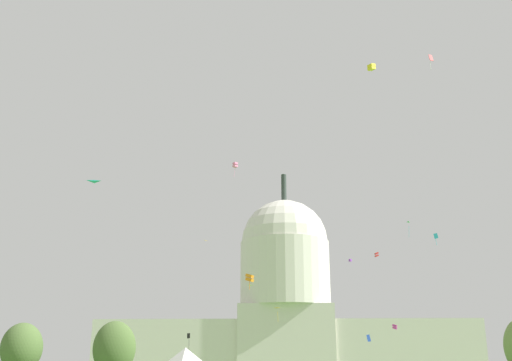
# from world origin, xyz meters

# --- Properties ---
(capitol_building) EXTENTS (121.03, 29.86, 68.99)m
(capitol_building) POSITION_xyz_m (1.11, 176.47, 21.88)
(capitol_building) COLOR beige
(capitol_building) RESTS_ON ground_plane
(tree_west_near) EXTENTS (8.60, 7.76, 11.74)m
(tree_west_near) POSITION_xyz_m (-30.53, 84.54, 6.94)
(tree_west_near) COLOR brown
(tree_west_near) RESTS_ON ground_plane
(tree_west_mid) EXTENTS (9.16, 9.25, 11.34)m
(tree_west_mid) POSITION_xyz_m (-46.71, 82.74, 6.94)
(tree_west_mid) COLOR #42301E
(tree_west_mid) RESTS_ON ground_plane
(kite_gold_low) EXTENTS (1.46, 0.77, 3.51)m
(kite_gold_low) POSITION_xyz_m (-1.32, 124.99, 17.60)
(kite_gold_low) COLOR gold
(kite_red_mid) EXTENTS (0.77, 0.73, 0.91)m
(kite_red_mid) POSITION_xyz_m (17.18, 83.91, 23.46)
(kite_red_mid) COLOR red
(kite_green_high) EXTENTS (1.28, 1.88, 4.14)m
(kite_green_high) POSITION_xyz_m (36.21, 145.88, 43.56)
(kite_green_high) COLOR green
(kite_orange_low) EXTENTS (1.33, 1.28, 2.31)m
(kite_orange_low) POSITION_xyz_m (-5.11, 61.93, 16.09)
(kite_orange_low) COLOR orange
(kite_lime_mid) EXTENTS (1.32, 0.70, 0.12)m
(kite_lime_mid) POSITION_xyz_m (-9.39, 153.40, 26.91)
(kite_lime_mid) COLOR #8CD133
(kite_pink_high) EXTENTS (1.53, 1.53, 4.07)m
(kite_pink_high) POSITION_xyz_m (-12.46, 129.24, 56.72)
(kite_pink_high) COLOR pink
(kite_blue_low) EXTENTS (0.82, 0.44, 1.42)m
(kite_blue_low) POSITION_xyz_m (16.42, 94.70, 9.12)
(kite_blue_low) COLOR blue
(kite_black_low) EXTENTS (0.92, 0.76, 4.37)m
(kite_black_low) POSITION_xyz_m (-25.37, 140.53, 11.83)
(kite_black_low) COLOR black
(kite_magenta_low) EXTENTS (1.33, 1.27, 1.26)m
(kite_magenta_low) POSITION_xyz_m (26.31, 120.94, 13.03)
(kite_magenta_low) COLOR #D1339E
(kite_cyan_mid) EXTENTS (0.94, 0.53, 2.75)m
(kite_cyan_mid) POSITION_xyz_m (34.20, 106.90, 31.64)
(kite_cyan_mid) COLOR #33BCDB
(kite_yellow_high) EXTENTS (1.14, 1.13, 0.93)m
(kite_yellow_high) POSITION_xyz_m (11.54, 43.57, 40.61)
(kite_yellow_high) COLOR yellow
(kite_violet_mid) EXTENTS (0.91, 0.92, 0.71)m
(kite_violet_mid) POSITION_xyz_m (19.64, 147.27, 33.48)
(kite_violet_mid) COLOR purple
(kite_turquoise_mid) EXTENTS (1.62, 1.12, 0.25)m
(kite_turquoise_mid) POSITION_xyz_m (-26.72, 53.43, 27.89)
(kite_turquoise_mid) COLOR teal
(kite_gold_high) EXTENTS (1.38, 1.72, 0.32)m
(kite_gold_high) POSITION_xyz_m (-23.75, 154.78, 40.93)
(kite_gold_high) COLOR gold
(kite_red_high) EXTENTS (0.69, 0.55, 2.63)m
(kite_red_high) POSITION_xyz_m (23.34, 58.28, 49.60)
(kite_red_high) COLOR red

